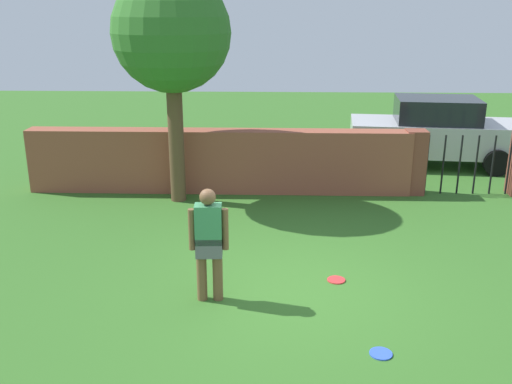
{
  "coord_description": "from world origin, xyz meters",
  "views": [
    {
      "loc": [
        -0.28,
        -7.4,
        3.92
      ],
      "look_at": [
        -0.58,
        1.53,
        1.0
      ],
      "focal_mm": 40.19,
      "sensor_mm": 36.0,
      "label": 1
    }
  ],
  "objects_px": {
    "person": "(209,240)",
    "frisbee_blue": "(381,354)",
    "tree": "(172,35)",
    "car": "(435,132)",
    "frisbee_red": "(336,280)"
  },
  "relations": [
    {
      "from": "tree",
      "to": "car",
      "type": "bearing_deg",
      "value": 26.58
    },
    {
      "from": "person",
      "to": "frisbee_blue",
      "type": "distance_m",
      "value": 2.66
    },
    {
      "from": "tree",
      "to": "person",
      "type": "xyz_separation_m",
      "value": [
        1.14,
        -4.27,
        -2.48
      ]
    },
    {
      "from": "car",
      "to": "frisbee_blue",
      "type": "relative_size",
      "value": 16.11
    },
    {
      "from": "tree",
      "to": "car",
      "type": "xyz_separation_m",
      "value": [
        6.09,
        3.05,
        -2.51
      ]
    },
    {
      "from": "frisbee_red",
      "to": "person",
      "type": "bearing_deg",
      "value": -160.96
    },
    {
      "from": "car",
      "to": "frisbee_blue",
      "type": "xyz_separation_m",
      "value": [
        -2.8,
        -8.59,
        -0.85
      ]
    },
    {
      "from": "tree",
      "to": "person",
      "type": "relative_size",
      "value": 2.83
    },
    {
      "from": "tree",
      "to": "person",
      "type": "bearing_deg",
      "value": -75.08
    },
    {
      "from": "person",
      "to": "car",
      "type": "bearing_deg",
      "value": -126.99
    },
    {
      "from": "tree",
      "to": "person",
      "type": "distance_m",
      "value": 5.07
    },
    {
      "from": "tree",
      "to": "frisbee_blue",
      "type": "height_order",
      "value": "tree"
    },
    {
      "from": "tree",
      "to": "frisbee_red",
      "type": "height_order",
      "value": "tree"
    },
    {
      "from": "car",
      "to": "frisbee_red",
      "type": "bearing_deg",
      "value": 70.67
    },
    {
      "from": "frisbee_red",
      "to": "tree",
      "type": "bearing_deg",
      "value": 129.07
    }
  ]
}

